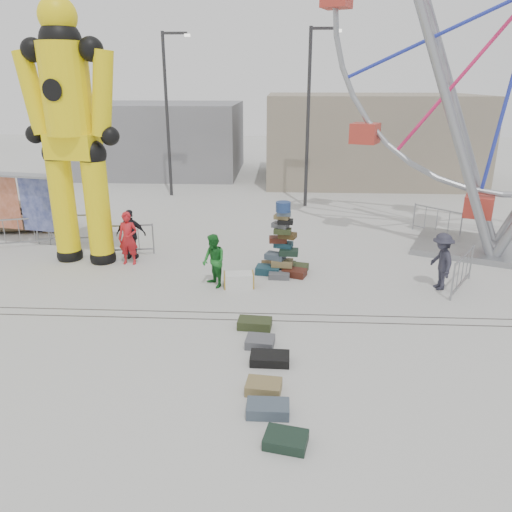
# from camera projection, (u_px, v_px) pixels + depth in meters

# --- Properties ---
(ground) EXTENTS (90.00, 90.00, 0.00)m
(ground) POSITION_uv_depth(u_px,v_px,m) (203.00, 330.00, 12.20)
(ground) COLOR #9E9E99
(ground) RESTS_ON ground
(track_line_near) EXTENTS (40.00, 0.04, 0.01)m
(track_line_near) POSITION_uv_depth(u_px,v_px,m) (207.00, 319.00, 12.76)
(track_line_near) COLOR #47443F
(track_line_near) RESTS_ON ground
(track_line_far) EXTENTS (40.00, 0.04, 0.01)m
(track_line_far) POSITION_uv_depth(u_px,v_px,m) (209.00, 312.00, 13.14)
(track_line_far) COLOR #47443F
(track_line_far) RESTS_ON ground
(building_right) EXTENTS (12.00, 8.00, 5.00)m
(building_right) POSITION_uv_depth(u_px,v_px,m) (369.00, 138.00, 29.84)
(building_right) COLOR gray
(building_right) RESTS_ON ground
(building_left) EXTENTS (10.00, 8.00, 4.40)m
(building_left) POSITION_uv_depth(u_px,v_px,m) (162.00, 138.00, 32.47)
(building_left) COLOR gray
(building_left) RESTS_ON ground
(lamp_post_right) EXTENTS (1.41, 0.25, 8.00)m
(lamp_post_right) POSITION_uv_depth(u_px,v_px,m) (310.00, 110.00, 22.79)
(lamp_post_right) COLOR #2D2D30
(lamp_post_right) RESTS_ON ground
(lamp_post_left) EXTENTS (1.41, 0.25, 8.00)m
(lamp_post_left) POSITION_uv_depth(u_px,v_px,m) (168.00, 107.00, 25.02)
(lamp_post_left) COLOR #2D2D30
(lamp_post_left) RESTS_ON ground
(suitcase_tower) EXTENTS (1.72, 1.44, 2.31)m
(suitcase_tower) POSITION_uv_depth(u_px,v_px,m) (282.00, 253.00, 15.64)
(suitcase_tower) COLOR #183A48
(suitcase_tower) RESTS_ON ground
(crash_test_dummy) EXTENTS (3.33, 1.46, 8.35)m
(crash_test_dummy) POSITION_uv_depth(u_px,v_px,m) (71.00, 127.00, 15.47)
(crash_test_dummy) COLOR black
(crash_test_dummy) RESTS_ON ground
(banner_scaffold) EXTENTS (3.72, 1.33, 2.65)m
(banner_scaffold) POSITION_uv_depth(u_px,v_px,m) (18.00, 192.00, 17.79)
(banner_scaffold) COLOR gray
(banner_scaffold) RESTS_ON ground
(steamer_trunk) EXTENTS (0.94, 0.62, 0.41)m
(steamer_trunk) POSITION_uv_depth(u_px,v_px,m) (239.00, 280.00, 14.73)
(steamer_trunk) COLOR silver
(steamer_trunk) RESTS_ON ground
(row_case_0) EXTENTS (0.86, 0.54, 0.23)m
(row_case_0) POSITION_uv_depth(u_px,v_px,m) (255.00, 324.00, 12.29)
(row_case_0) COLOR #2F391C
(row_case_0) RESTS_ON ground
(row_case_1) EXTENTS (0.70, 0.60, 0.21)m
(row_case_1) POSITION_uv_depth(u_px,v_px,m) (260.00, 342.00, 11.45)
(row_case_1) COLOR #54555B
(row_case_1) RESTS_ON ground
(row_case_2) EXTENTS (0.86, 0.53, 0.20)m
(row_case_2) POSITION_uv_depth(u_px,v_px,m) (270.00, 359.00, 10.77)
(row_case_2) COLOR black
(row_case_2) RESTS_ON ground
(row_case_3) EXTENTS (0.74, 0.58, 0.22)m
(row_case_3) POSITION_uv_depth(u_px,v_px,m) (264.00, 387.00, 9.76)
(row_case_3) COLOR olive
(row_case_3) RESTS_ON ground
(row_case_4) EXTENTS (0.78, 0.47, 0.22)m
(row_case_4) POSITION_uv_depth(u_px,v_px,m) (268.00, 409.00, 9.11)
(row_case_4) COLOR #435160
(row_case_4) RESTS_ON ground
(row_case_5) EXTENTS (0.81, 0.65, 0.20)m
(row_case_5) POSITION_uv_depth(u_px,v_px,m) (286.00, 440.00, 8.34)
(row_case_5) COLOR black
(row_case_5) RESTS_ON ground
(barricade_dummy_a) EXTENTS (1.94, 0.68, 1.10)m
(barricade_dummy_a) POSITION_uv_depth(u_px,v_px,m) (19.00, 232.00, 18.13)
(barricade_dummy_a) COLOR gray
(barricade_dummy_a) RESTS_ON ground
(barricade_dummy_b) EXTENTS (1.99, 0.43, 1.10)m
(barricade_dummy_b) POSITION_uv_depth(u_px,v_px,m) (65.00, 229.00, 18.57)
(barricade_dummy_b) COLOR gray
(barricade_dummy_b) RESTS_ON ground
(barricade_dummy_c) EXTENTS (1.99, 0.43, 1.10)m
(barricade_dummy_c) POSITION_uv_depth(u_px,v_px,m) (124.00, 240.00, 17.31)
(barricade_dummy_c) COLOR gray
(barricade_dummy_c) RESTS_ON ground
(barricade_wheel_front) EXTENTS (1.17, 1.74, 1.10)m
(barricade_wheel_front) POSITION_uv_depth(u_px,v_px,m) (462.00, 272.00, 14.43)
(barricade_wheel_front) COLOR gray
(barricade_wheel_front) RESTS_ON ground
(barricade_wheel_back) EXTENTS (1.48, 1.49, 1.10)m
(barricade_wheel_back) POSITION_uv_depth(u_px,v_px,m) (437.00, 221.00, 19.54)
(barricade_wheel_back) COLOR gray
(barricade_wheel_back) RESTS_ON ground
(pedestrian_red) EXTENTS (0.65, 0.43, 1.77)m
(pedestrian_red) POSITION_uv_depth(u_px,v_px,m) (128.00, 238.00, 16.34)
(pedestrian_red) COLOR red
(pedestrian_red) RESTS_ON ground
(pedestrian_green) EXTENTS (0.94, 0.98, 1.59)m
(pedestrian_green) POSITION_uv_depth(u_px,v_px,m) (214.00, 261.00, 14.55)
(pedestrian_green) COLOR #1A6923
(pedestrian_green) RESTS_ON ground
(pedestrian_black) EXTENTS (1.02, 0.46, 1.71)m
(pedestrian_black) POSITION_uv_depth(u_px,v_px,m) (131.00, 234.00, 16.86)
(pedestrian_black) COLOR black
(pedestrian_black) RESTS_ON ground
(pedestrian_grey) EXTENTS (0.76, 1.16, 1.69)m
(pedestrian_grey) POSITION_uv_depth(u_px,v_px,m) (441.00, 261.00, 14.38)
(pedestrian_grey) COLOR #262532
(pedestrian_grey) RESTS_ON ground
(parked_suv) EXTENTS (4.20, 2.45, 1.10)m
(parked_suv) POSITION_uv_depth(u_px,v_px,m) (24.00, 215.00, 20.40)
(parked_suv) COLOR #958160
(parked_suv) RESTS_ON ground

